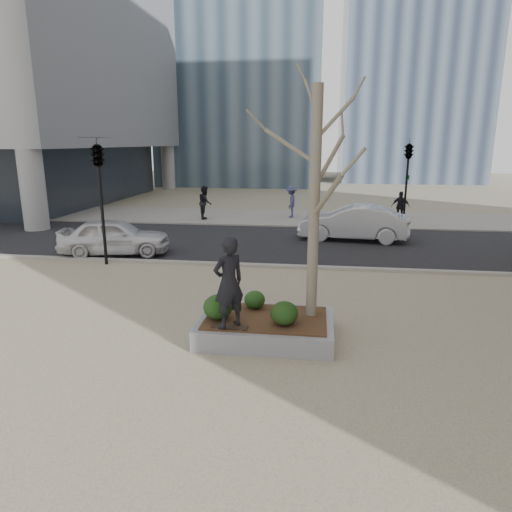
# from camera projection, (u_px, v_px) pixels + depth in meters

# --- Properties ---
(ground) EXTENTS (120.00, 120.00, 0.00)m
(ground) POSITION_uv_depth(u_px,v_px,m) (223.00, 335.00, 10.52)
(ground) COLOR gray
(ground) RESTS_ON ground
(street) EXTENTS (60.00, 8.00, 0.02)m
(street) POSITION_uv_depth(u_px,v_px,m) (269.00, 243.00, 20.13)
(street) COLOR black
(street) RESTS_ON ground
(far_sidewalk) EXTENTS (60.00, 6.00, 0.02)m
(far_sidewalk) POSITION_uv_depth(u_px,v_px,m) (282.00, 217.00, 26.86)
(far_sidewalk) COLOR gray
(far_sidewalk) RESTS_ON ground
(planter) EXTENTS (3.00, 2.00, 0.45)m
(planter) POSITION_uv_depth(u_px,v_px,m) (266.00, 328.00, 10.34)
(planter) COLOR gray
(planter) RESTS_ON ground
(planter_mulch) EXTENTS (2.70, 1.70, 0.04)m
(planter_mulch) POSITION_uv_depth(u_px,v_px,m) (266.00, 318.00, 10.28)
(planter_mulch) COLOR #382314
(planter_mulch) RESTS_ON planter
(sycamore_tree) EXTENTS (2.80, 2.80, 6.60)m
(sycamore_tree) POSITION_uv_depth(u_px,v_px,m) (315.00, 168.00, 9.63)
(sycamore_tree) COLOR gray
(sycamore_tree) RESTS_ON planter_mulch
(shrub_left) EXTENTS (0.65, 0.65, 0.56)m
(shrub_left) POSITION_uv_depth(u_px,v_px,m) (218.00, 307.00, 10.11)
(shrub_left) COLOR black
(shrub_left) RESTS_ON planter_mulch
(shrub_middle) EXTENTS (0.50, 0.50, 0.42)m
(shrub_middle) POSITION_uv_depth(u_px,v_px,m) (255.00, 300.00, 10.79)
(shrub_middle) COLOR #143410
(shrub_middle) RESTS_ON planter_mulch
(shrub_right) EXTENTS (0.60, 0.60, 0.51)m
(shrub_right) POSITION_uv_depth(u_px,v_px,m) (284.00, 313.00, 9.80)
(shrub_right) COLOR black
(shrub_right) RESTS_ON planter_mulch
(skateboard) EXTENTS (0.79, 0.24, 0.08)m
(skateboard) POSITION_uv_depth(u_px,v_px,m) (229.00, 328.00, 9.69)
(skateboard) COLOR black
(skateboard) RESTS_ON planter
(skateboarder) EXTENTS (0.84, 0.82, 1.94)m
(skateboarder) POSITION_uv_depth(u_px,v_px,m) (229.00, 283.00, 9.45)
(skateboarder) COLOR black
(skateboarder) RESTS_ON skateboard
(police_car) EXTENTS (4.47, 2.52, 1.43)m
(police_car) POSITION_uv_depth(u_px,v_px,m) (115.00, 236.00, 17.83)
(police_car) COLOR silver
(police_car) RESTS_ON street
(car_silver) EXTENTS (4.98, 2.22, 1.59)m
(car_silver) POSITION_uv_depth(u_px,v_px,m) (353.00, 223.00, 20.46)
(car_silver) COLOR #A8AAB1
(car_silver) RESTS_ON street
(pedestrian_a) EXTENTS (0.91, 1.06, 1.89)m
(pedestrian_a) POSITION_uv_depth(u_px,v_px,m) (205.00, 202.00, 26.11)
(pedestrian_a) COLOR black
(pedestrian_a) RESTS_ON far_sidewalk
(pedestrian_b) EXTENTS (0.71, 1.20, 1.83)m
(pedestrian_b) POSITION_uv_depth(u_px,v_px,m) (291.00, 202.00, 26.65)
(pedestrian_b) COLOR #3B3F6B
(pedestrian_b) RESTS_ON far_sidewalk
(pedestrian_c) EXTENTS (1.03, 0.61, 1.66)m
(pedestrian_c) POSITION_uv_depth(u_px,v_px,m) (401.00, 206.00, 25.36)
(pedestrian_c) COLOR black
(pedestrian_c) RESTS_ON far_sidewalk
(traffic_light_near) EXTENTS (0.60, 2.48, 4.50)m
(traffic_light_near) POSITION_uv_depth(u_px,v_px,m) (102.00, 203.00, 16.08)
(traffic_light_near) COLOR black
(traffic_light_near) RESTS_ON ground
(traffic_light_far) EXTENTS (0.60, 2.48, 4.50)m
(traffic_light_far) POSITION_uv_depth(u_px,v_px,m) (406.00, 184.00, 23.16)
(traffic_light_far) COLOR black
(traffic_light_far) RESTS_ON ground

